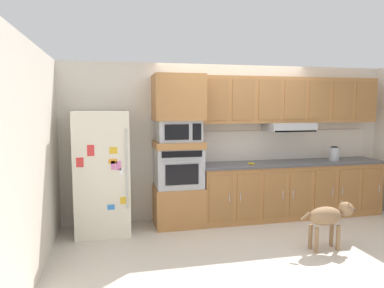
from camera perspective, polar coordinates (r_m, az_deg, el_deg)
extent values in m
plane|color=beige|center=(5.29, 10.13, -14.30)|extent=(9.60, 9.60, 0.00)
cube|color=beige|center=(6.02, 6.24, 0.51)|extent=(6.20, 0.12, 2.50)
cube|color=beige|center=(4.67, -23.09, -1.60)|extent=(0.12, 7.10, 2.50)
cube|color=silver|center=(5.32, -14.13, -4.42)|extent=(0.76, 0.70, 1.76)
cylinder|color=silver|center=(4.94, -10.42, -3.96)|extent=(0.02, 0.02, 1.10)
cube|color=white|center=(4.96, -11.20, -4.37)|extent=(0.05, 0.01, 0.09)
cube|color=pink|center=(4.95, -11.67, -3.41)|extent=(0.07, 0.01, 0.12)
cube|color=gold|center=(4.91, -12.46, -1.01)|extent=(0.10, 0.01, 0.09)
cube|color=gold|center=(5.05, -10.78, -8.85)|extent=(0.11, 0.01, 0.10)
cube|color=pink|center=(4.94, -12.51, -3.35)|extent=(0.05, 0.01, 0.12)
cube|color=red|center=(4.95, -17.49, -2.82)|extent=(0.09, 0.01, 0.13)
cube|color=orange|center=(4.93, -12.54, -2.73)|extent=(0.11, 0.01, 0.06)
cube|color=red|center=(4.92, -15.88, -1.00)|extent=(0.09, 0.01, 0.15)
cube|color=#337FDB|center=(5.07, -12.81, -9.82)|extent=(0.10, 0.01, 0.07)
cube|color=#A8703D|center=(5.61, -2.17, -9.77)|extent=(0.74, 0.62, 0.60)
cube|color=#A8AAAF|center=(5.48, -2.19, -3.72)|extent=(0.70, 0.58, 0.60)
cube|color=black|center=(5.20, -1.58, -4.92)|extent=(0.49, 0.01, 0.30)
cube|color=black|center=(5.15, -1.59, -1.65)|extent=(0.59, 0.01, 0.09)
cylinder|color=#A8AAAF|center=(5.14, -1.54, -2.84)|extent=(0.56, 0.02, 0.02)
cube|color=#A8703D|center=(5.43, -2.21, -0.08)|extent=(0.74, 0.62, 0.10)
cube|color=#A8AAAF|center=(5.41, -2.22, 2.13)|extent=(0.64, 0.53, 0.32)
cube|color=black|center=(5.13, -2.43, 1.91)|extent=(0.35, 0.01, 0.22)
cube|color=black|center=(5.19, 0.79, 1.97)|extent=(0.13, 0.01, 0.24)
cube|color=#A8703D|center=(5.40, -2.24, 7.44)|extent=(0.74, 0.62, 0.68)
cube|color=#A8703D|center=(6.20, 15.52, -7.11)|extent=(3.07, 0.60, 0.88)
cube|color=#9A6738|center=(5.42, 4.64, -8.63)|extent=(0.37, 0.01, 0.70)
cylinder|color=#BCBCC1|center=(5.45, 6.02, -8.57)|extent=(0.01, 0.01, 0.12)
cube|color=#9A6738|center=(5.56, 8.99, -8.30)|extent=(0.37, 0.01, 0.70)
cylinder|color=#BCBCC1|center=(5.50, 7.77, -8.44)|extent=(0.01, 0.01, 0.12)
cube|color=#9A6738|center=(5.74, 13.10, -7.94)|extent=(0.37, 0.01, 0.70)
cylinder|color=#BCBCC1|center=(5.78, 14.34, -7.86)|extent=(0.01, 0.01, 0.12)
cube|color=#9A6738|center=(5.94, 16.93, -7.57)|extent=(0.37, 0.01, 0.70)
cylinder|color=#BCBCC1|center=(5.86, 15.88, -7.71)|extent=(0.01, 0.01, 0.12)
cube|color=#9A6738|center=(6.16, 20.50, -7.19)|extent=(0.37, 0.01, 0.70)
cylinder|color=#BCBCC1|center=(6.22, 21.59, -7.11)|extent=(0.01, 0.01, 0.12)
cube|color=#9A6738|center=(6.41, 23.80, -6.82)|extent=(0.37, 0.01, 0.70)
cylinder|color=#BCBCC1|center=(6.32, 22.91, -6.96)|extent=(0.01, 0.01, 0.12)
cube|color=#9A6738|center=(6.68, 26.83, -6.45)|extent=(0.37, 0.01, 0.70)
cylinder|color=#BCBCC1|center=(6.75, 27.78, -6.37)|extent=(0.01, 0.01, 0.12)
cube|color=#4C4C51|center=(6.11, 15.64, -2.91)|extent=(3.11, 0.64, 0.04)
cube|color=silver|center=(6.33, 14.47, -0.10)|extent=(3.11, 0.02, 0.50)
cube|color=#A8703D|center=(6.16, 15.34, 6.79)|extent=(3.07, 0.34, 0.74)
cube|color=#A8AAAF|center=(6.09, 15.21, 2.65)|extent=(0.76, 0.48, 0.14)
cube|color=black|center=(5.90, 16.19, 1.98)|extent=(0.72, 0.04, 0.02)
cube|color=#9A6738|center=(5.49, 3.95, 7.09)|extent=(0.37, 0.01, 0.63)
cube|color=#9A6738|center=(5.63, 8.26, 7.02)|extent=(0.37, 0.01, 0.63)
cube|color=#9A6738|center=(5.80, 12.32, 6.91)|extent=(0.37, 0.01, 0.63)
cube|color=#9A6738|center=(6.00, 16.14, 6.78)|extent=(0.37, 0.01, 0.63)
cube|color=#9A6738|center=(6.22, 19.69, 6.64)|extent=(0.37, 0.01, 0.63)
cube|color=#9A6738|center=(6.47, 22.99, 6.48)|extent=(0.37, 0.01, 0.63)
cube|color=#9A6738|center=(6.73, 26.03, 6.31)|extent=(0.37, 0.01, 0.63)
cylinder|color=yellow|center=(5.67, 9.48, -3.12)|extent=(0.08, 0.10, 0.03)
cylinder|color=silver|center=(5.76, 10.05, -2.98)|extent=(0.08, 0.10, 0.01)
cylinder|color=#A8AAAF|center=(6.44, 21.76, -1.50)|extent=(0.17, 0.17, 0.22)
cylinder|color=black|center=(6.43, 21.80, -0.44)|extent=(0.10, 0.10, 0.02)
ellipsoid|color=#997551|center=(4.93, 20.50, -10.73)|extent=(0.47, 0.26, 0.24)
sphere|color=#997551|center=(5.10, 23.37, -9.53)|extent=(0.19, 0.19, 0.19)
ellipsoid|color=brown|center=(5.17, 24.18, -9.58)|extent=(0.11, 0.08, 0.07)
cone|color=#997551|center=(5.12, 22.84, -8.48)|extent=(0.05, 0.05, 0.06)
cone|color=#997551|center=(5.02, 23.78, -8.80)|extent=(0.05, 0.05, 0.06)
cylinder|color=#997551|center=(4.76, 17.68, -10.93)|extent=(0.14, 0.04, 0.11)
cylinder|color=#997551|center=(5.16, 21.40, -13.27)|extent=(0.05, 0.05, 0.32)
cylinder|color=#997551|center=(5.06, 22.32, -13.68)|extent=(0.05, 0.05, 0.32)
cylinder|color=#997551|center=(4.98, 18.39, -13.87)|extent=(0.05, 0.05, 0.32)
cylinder|color=#997551|center=(4.88, 19.29, -14.32)|extent=(0.05, 0.05, 0.32)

